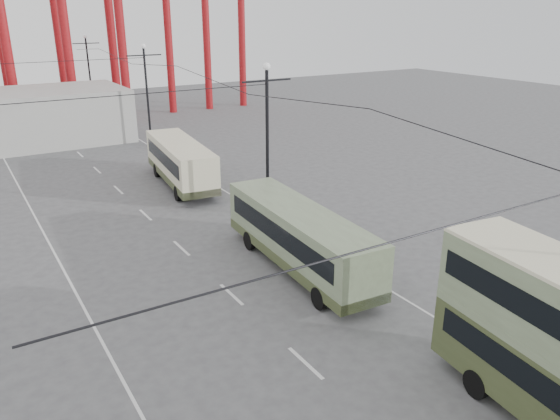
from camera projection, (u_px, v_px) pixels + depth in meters
ground at (402, 418)px, 17.24m from camera, size 160.00×160.00×0.00m
road_markings at (160, 226)px, 32.58m from camera, size 12.52×120.00×0.01m
lamp_post_mid at (267, 142)px, 32.78m from camera, size 3.20×0.44×9.32m
lamp_post_far at (147, 96)px, 50.38m from camera, size 3.20×0.44×9.32m
lamp_post_distant at (90, 74)px, 67.97m from camera, size 3.20×0.44×9.32m
fairground_shed at (5, 119)px, 51.03m from camera, size 22.00×10.00×5.00m
single_decker_green at (299, 236)px, 26.58m from camera, size 3.20×11.23×3.14m
single_decker_cream at (180, 161)px, 39.57m from camera, size 3.79×10.55×3.21m
pedestrian at (280, 241)px, 27.97m from camera, size 0.73×0.48×2.01m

